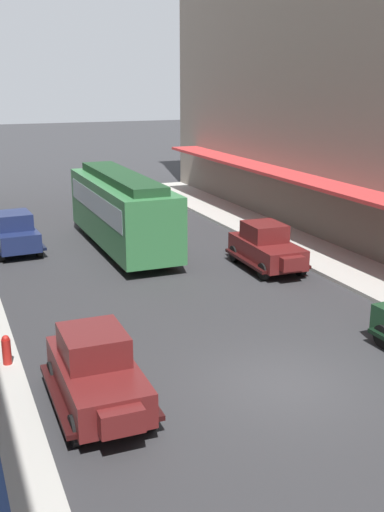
{
  "coord_description": "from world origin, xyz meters",
  "views": [
    {
      "loc": [
        -7.53,
        -12.21,
        7.47
      ],
      "look_at": [
        0.0,
        6.0,
        1.8
      ],
      "focal_mm": 43.22,
      "sensor_mm": 36.0,
      "label": 1
    }
  ],
  "objects_px": {
    "parked_car_0": "(266,246)",
    "fire_hydrant": "(6,350)",
    "parked_car_3": "(96,370)",
    "streetcar": "(122,208)",
    "parked_car_1": "(14,231)"
  },
  "relations": [
    {
      "from": "parked_car_1",
      "to": "parked_car_3",
      "type": "bearing_deg",
      "value": -89.64
    },
    {
      "from": "streetcar",
      "to": "fire_hydrant",
      "type": "bearing_deg",
      "value": -120.7
    },
    {
      "from": "parked_car_3",
      "to": "streetcar",
      "type": "xyz_separation_m",
      "value": [
        4.55,
        13.43,
        0.96
      ]
    },
    {
      "from": "fire_hydrant",
      "to": "parked_car_3",
      "type": "bearing_deg",
      "value": -58.29
    },
    {
      "from": "parked_car_1",
      "to": "fire_hydrant",
      "type": "distance_m",
      "value": 12.05
    },
    {
      "from": "parked_car_0",
      "to": "parked_car_3",
      "type": "distance_m",
      "value": 12.31
    },
    {
      "from": "parked_car_3",
      "to": "streetcar",
      "type": "height_order",
      "value": "streetcar"
    },
    {
      "from": "parked_car_0",
      "to": "fire_hydrant",
      "type": "relative_size",
      "value": 5.25
    },
    {
      "from": "parked_car_3",
      "to": "streetcar",
      "type": "distance_m",
      "value": 14.22
    },
    {
      "from": "parked_car_1",
      "to": "parked_car_3",
      "type": "relative_size",
      "value": 1.01
    },
    {
      "from": "fire_hydrant",
      "to": "parked_car_1",
      "type": "bearing_deg",
      "value": 82.1
    },
    {
      "from": "parked_car_3",
      "to": "fire_hydrant",
      "type": "relative_size",
      "value": 5.21
    },
    {
      "from": "fire_hydrant",
      "to": "parked_car_0",
      "type": "bearing_deg",
      "value": 26.6
    },
    {
      "from": "parked_car_0",
      "to": "streetcar",
      "type": "relative_size",
      "value": 0.45
    },
    {
      "from": "parked_car_0",
      "to": "fire_hydrant",
      "type": "height_order",
      "value": "parked_car_0"
    }
  ]
}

